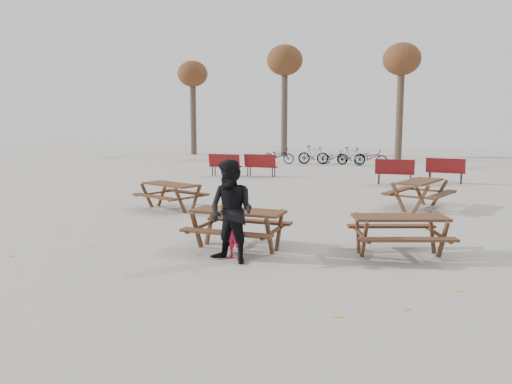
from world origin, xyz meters
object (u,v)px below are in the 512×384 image
(soda_bottle, at_px, (221,206))
(picnic_table_east, at_px, (399,236))
(food_tray, at_px, (232,210))
(main_picnic_table, at_px, (238,220))
(picnic_table_north, at_px, (171,196))
(picnic_table_far, at_px, (420,195))
(child, at_px, (235,228))
(adult, at_px, (231,212))

(soda_bottle, distance_m, picnic_table_east, 3.43)
(food_tray, bearing_deg, main_picnic_table, 36.56)
(picnic_table_north, relative_size, picnic_table_far, 0.91)
(food_tray, bearing_deg, picnic_table_east, 13.28)
(child, relative_size, adult, 0.62)
(soda_bottle, xyz_separation_m, picnic_table_east, (3.31, 0.75, -0.48))
(picnic_table_far, bearing_deg, picnic_table_east, -164.42)
(main_picnic_table, height_order, picnic_table_north, main_picnic_table)
(soda_bottle, bearing_deg, picnic_table_east, 12.72)
(child, distance_m, picnic_table_east, 3.07)
(picnic_table_far, bearing_deg, adult, 174.47)
(food_tray, relative_size, child, 0.16)
(picnic_table_east, xyz_separation_m, picnic_table_north, (-6.49, 2.79, 0.00))
(soda_bottle, height_order, adult, adult)
(food_tray, xyz_separation_m, picnic_table_far, (3.21, 6.12, -0.38))
(adult, bearing_deg, picnic_table_far, 81.06)
(picnic_table_east, height_order, picnic_table_north, picnic_table_north)
(child, distance_m, adult, 0.42)
(main_picnic_table, distance_m, adult, 0.98)
(adult, xyz_separation_m, picnic_table_east, (2.75, 1.55, -0.54))
(child, xyz_separation_m, picnic_table_north, (-3.72, 4.11, -0.19))
(picnic_table_far, bearing_deg, soda_bottle, 167.67)
(soda_bottle, height_order, picnic_table_north, soda_bottle)
(adult, height_order, picnic_table_east, adult)
(picnic_table_east, bearing_deg, food_tray, 172.62)
(adult, bearing_deg, child, 109.09)
(picnic_table_east, distance_m, picnic_table_far, 5.39)
(food_tray, bearing_deg, picnic_table_far, 62.31)
(food_tray, xyz_separation_m, child, (0.31, -0.60, -0.23))
(soda_bottle, bearing_deg, picnic_table_north, 131.87)
(main_picnic_table, xyz_separation_m, food_tray, (-0.09, -0.07, 0.21))
(adult, bearing_deg, main_picnic_table, 118.83)
(picnic_table_east, xyz_separation_m, picnic_table_far, (0.13, 5.39, 0.04))
(food_tray, xyz_separation_m, picnic_table_east, (3.08, 0.73, -0.42))
(child, bearing_deg, adult, -75.09)
(child, relative_size, picnic_table_east, 0.66)
(child, distance_m, picnic_table_far, 7.32)
(main_picnic_table, bearing_deg, soda_bottle, -164.67)
(main_picnic_table, height_order, child, child)
(picnic_table_north, bearing_deg, soda_bottle, -28.62)
(main_picnic_table, distance_m, soda_bottle, 0.43)
(child, height_order, adult, adult)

